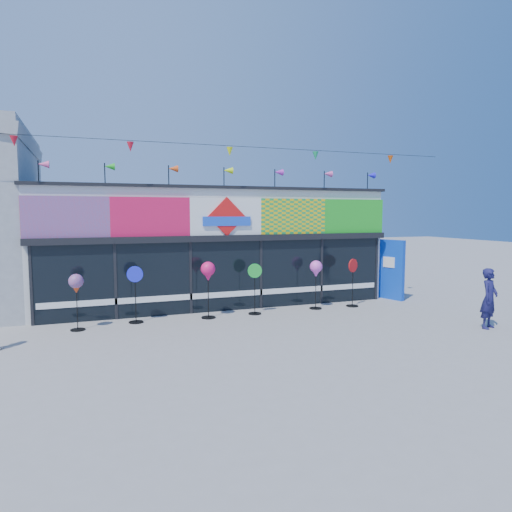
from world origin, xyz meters
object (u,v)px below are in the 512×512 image
spinner_2 (208,273)px  spinner_5 (353,281)px  spinner_0 (76,285)px  spinner_1 (135,293)px  blue_sign (391,269)px  spinner_4 (316,270)px  adult_man (489,298)px  spinner_3 (255,287)px

spinner_2 → spinner_5: 5.13m
spinner_0 → spinner_1: 1.67m
blue_sign → spinner_5: blue_sign is taller
spinner_4 → spinner_2: bearing=-178.9°
spinner_1 → spinner_0: bearing=-167.7°
spinner_0 → adult_man: (10.77, -3.75, -0.41)m
spinner_0 → spinner_1: spinner_1 is taller
spinner_0 → spinner_3: (5.27, 0.21, -0.39)m
spinner_2 → spinner_1: bearing=175.7°
spinner_0 → spinner_4: 7.47m
spinner_3 → adult_man: (5.51, -3.96, -0.01)m
spinner_0 → spinner_4: size_ratio=0.96×
blue_sign → spinner_5: (-2.08, -0.69, -0.24)m
spinner_1 → spinner_2: (2.15, -0.16, 0.51)m
spinner_1 → blue_sign: bearing=3.1°
spinner_0 → spinner_1: bearing=12.3°
spinner_2 → adult_man: (7.03, -3.94, -0.55)m
spinner_3 → spinner_0: bearing=-177.8°
blue_sign → spinner_1: (-9.33, -0.51, -0.23)m
spinner_1 → spinner_4: bearing=-0.9°
spinner_0 → spinner_3: spinner_3 is taller
blue_sign → spinner_5: size_ratio=1.34×
spinner_5 → blue_sign: bearing=18.4°
spinner_3 → adult_man: bearing=-35.7°
spinner_3 → adult_man: 6.78m
spinner_0 → adult_man: 11.41m
spinner_0 → spinner_5: 8.85m
spinner_2 → spinner_5: (5.10, -0.02, -0.52)m
spinner_5 → spinner_3: bearing=179.4°
spinner_5 → adult_man: bearing=-63.8°
blue_sign → spinner_4: bearing=173.0°
spinner_1 → spinner_3: 3.68m
spinner_1 → spinner_4: 5.89m
adult_man → blue_sign: bearing=65.4°
blue_sign → spinner_2: bearing=168.4°
blue_sign → spinner_0: (-10.92, -0.86, 0.13)m
blue_sign → adult_man: bearing=-108.8°
spinner_2 → adult_man: 8.08m
spinner_0 → blue_sign: bearing=4.5°
spinner_2 → adult_man: bearing=-29.2°
adult_man → spinner_3: bearing=121.6°
adult_man → spinner_2: bearing=128.0°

